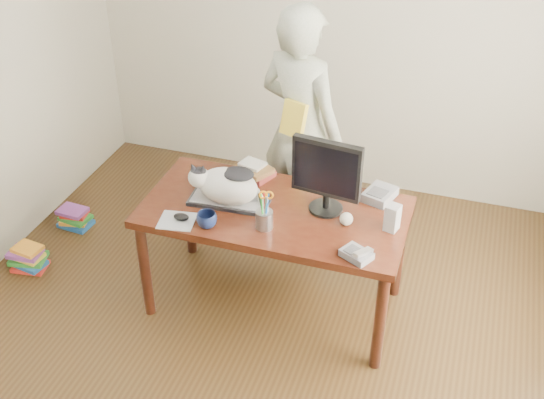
{
  "coord_description": "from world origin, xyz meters",
  "views": [
    {
      "loc": [
        1.04,
        -2.62,
        3.08
      ],
      "look_at": [
        0.0,
        0.55,
        0.85
      ],
      "focal_mm": 45.0,
      "sensor_mm": 36.0,
      "label": 1
    }
  ],
  "objects_px": {
    "desk": "(278,222)",
    "coffee_mug": "(207,220)",
    "book_stack": "(254,170)",
    "mouse": "(181,217)",
    "person": "(300,129)",
    "keyboard": "(229,202)",
    "phone": "(357,254)",
    "book_pile_b": "(75,218)",
    "calculator": "(380,194)",
    "monitor": "(327,173)",
    "baseball": "(346,219)",
    "cat": "(225,184)",
    "pen_cup": "(264,217)",
    "speaker": "(392,218)",
    "book_pile_a": "(28,258)"
  },
  "relations": [
    {
      "from": "desk",
      "to": "phone",
      "type": "bearing_deg",
      "value": -34.0
    },
    {
      "from": "desk",
      "to": "person",
      "type": "distance_m",
      "value": 0.76
    },
    {
      "from": "keyboard",
      "to": "mouse",
      "type": "xyz_separation_m",
      "value": [
        -0.2,
        -0.25,
        0.01
      ]
    },
    {
      "from": "pen_cup",
      "to": "book_pile_b",
      "type": "relative_size",
      "value": 0.99
    },
    {
      "from": "pen_cup",
      "to": "phone",
      "type": "distance_m",
      "value": 0.58
    },
    {
      "from": "keyboard",
      "to": "calculator",
      "type": "relative_size",
      "value": 2.03
    },
    {
      "from": "keyboard",
      "to": "book_pile_a",
      "type": "bearing_deg",
      "value": -177.13
    },
    {
      "from": "monitor",
      "to": "book_pile_b",
      "type": "distance_m",
      "value": 2.24
    },
    {
      "from": "cat",
      "to": "pen_cup",
      "type": "distance_m",
      "value": 0.35
    },
    {
      "from": "desk",
      "to": "pen_cup",
      "type": "distance_m",
      "value": 0.35
    },
    {
      "from": "pen_cup",
      "to": "coffee_mug",
      "type": "xyz_separation_m",
      "value": [
        -0.32,
        -0.1,
        -0.02
      ]
    },
    {
      "from": "speaker",
      "to": "person",
      "type": "bearing_deg",
      "value": 150.75
    },
    {
      "from": "coffee_mug",
      "to": "book_pile_b",
      "type": "bearing_deg",
      "value": 155.35
    },
    {
      "from": "speaker",
      "to": "calculator",
      "type": "xyz_separation_m",
      "value": [
        -0.13,
        0.3,
        -0.05
      ]
    },
    {
      "from": "keyboard",
      "to": "phone",
      "type": "height_order",
      "value": "phone"
    },
    {
      "from": "pen_cup",
      "to": "calculator",
      "type": "bearing_deg",
      "value": 41.27
    },
    {
      "from": "book_pile_a",
      "to": "keyboard",
      "type": "bearing_deg",
      "value": 6.54
    },
    {
      "from": "desk",
      "to": "book_stack",
      "type": "relative_size",
      "value": 5.6
    },
    {
      "from": "book_stack",
      "to": "mouse",
      "type": "bearing_deg",
      "value": -88.14
    },
    {
      "from": "cat",
      "to": "mouse",
      "type": "relative_size",
      "value": 4.63
    },
    {
      "from": "cat",
      "to": "book_pile_b",
      "type": "xyz_separation_m",
      "value": [
        -1.42,
        0.39,
        -0.82
      ]
    },
    {
      "from": "calculator",
      "to": "book_pile_b",
      "type": "distance_m",
      "value": 2.41
    },
    {
      "from": "person",
      "to": "calculator",
      "type": "bearing_deg",
      "value": 165.12
    },
    {
      "from": "book_stack",
      "to": "baseball",
      "type": "bearing_deg",
      "value": -2.85
    },
    {
      "from": "mouse",
      "to": "book_stack",
      "type": "distance_m",
      "value": 0.65
    },
    {
      "from": "coffee_mug",
      "to": "baseball",
      "type": "xyz_separation_m",
      "value": [
        0.76,
        0.27,
        -0.01
      ]
    },
    {
      "from": "calculator",
      "to": "mouse",
      "type": "bearing_deg",
      "value": -134.33
    },
    {
      "from": "desk",
      "to": "coffee_mug",
      "type": "height_order",
      "value": "coffee_mug"
    },
    {
      "from": "desk",
      "to": "monitor",
      "type": "relative_size",
      "value": 3.37
    },
    {
      "from": "phone",
      "to": "book_pile_a",
      "type": "relative_size",
      "value": 0.73
    },
    {
      "from": "coffee_mug",
      "to": "book_pile_b",
      "type": "relative_size",
      "value": 0.46
    },
    {
      "from": "phone",
      "to": "coffee_mug",
      "type": "bearing_deg",
      "value": -153.02
    },
    {
      "from": "pen_cup",
      "to": "mouse",
      "type": "distance_m",
      "value": 0.5
    },
    {
      "from": "desk",
      "to": "person",
      "type": "xyz_separation_m",
      "value": [
        -0.07,
        0.7,
        0.29
      ]
    },
    {
      "from": "calculator",
      "to": "person",
      "type": "height_order",
      "value": "person"
    },
    {
      "from": "keyboard",
      "to": "book_pile_a",
      "type": "relative_size",
      "value": 1.85
    },
    {
      "from": "book_pile_b",
      "to": "keyboard",
      "type": "bearing_deg",
      "value": -14.89
    },
    {
      "from": "speaker",
      "to": "person",
      "type": "height_order",
      "value": "person"
    },
    {
      "from": "monitor",
      "to": "phone",
      "type": "xyz_separation_m",
      "value": [
        0.28,
        -0.38,
        -0.24
      ]
    },
    {
      "from": "baseball",
      "to": "book_pile_b",
      "type": "height_order",
      "value": "baseball"
    },
    {
      "from": "phone",
      "to": "book_stack",
      "type": "relative_size",
      "value": 0.69
    },
    {
      "from": "phone",
      "to": "baseball",
      "type": "height_order",
      "value": "baseball"
    },
    {
      "from": "mouse",
      "to": "baseball",
      "type": "xyz_separation_m",
      "value": [
        0.93,
        0.26,
        0.02
      ]
    },
    {
      "from": "book_stack",
      "to": "person",
      "type": "relative_size",
      "value": 0.16
    },
    {
      "from": "phone",
      "to": "book_pile_b",
      "type": "bearing_deg",
      "value": -168.14
    },
    {
      "from": "monitor",
      "to": "book_pile_a",
      "type": "relative_size",
      "value": 1.76
    },
    {
      "from": "coffee_mug",
      "to": "person",
      "type": "xyz_separation_m",
      "value": [
        0.25,
        1.07,
        0.09
      ]
    },
    {
      "from": "book_stack",
      "to": "book_pile_b",
      "type": "relative_size",
      "value": 1.11
    },
    {
      "from": "cat",
      "to": "pen_cup",
      "type": "height_order",
      "value": "cat"
    },
    {
      "from": "desk",
      "to": "calculator",
      "type": "xyz_separation_m",
      "value": [
        0.58,
        0.23,
        0.18
      ]
    }
  ]
}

